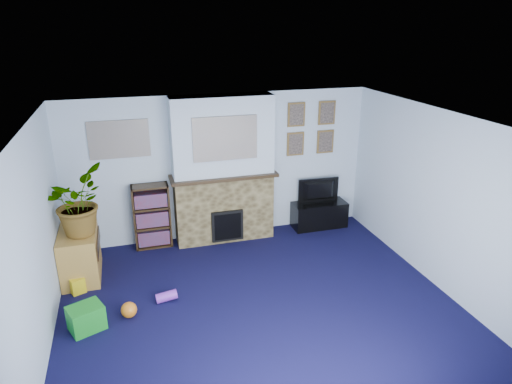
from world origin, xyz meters
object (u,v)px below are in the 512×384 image
object	(u,v)px
television	(320,191)
sideboard	(80,254)
tv_stand	(319,215)
bookshelf	(152,217)

from	to	relation	value
television	sideboard	distance (m)	4.01
tv_stand	sideboard	world-z (taller)	sideboard
bookshelf	tv_stand	bearing A→B (deg)	-1.52
bookshelf	sideboard	distance (m)	1.27
tv_stand	bookshelf	xyz separation A→B (m)	(-2.89, 0.08, 0.28)
television	bookshelf	size ratio (longest dim) A/B	0.70
tv_stand	sideboard	distance (m)	4.00
sideboard	bookshelf	bearing A→B (deg)	32.22
tv_stand	television	size ratio (longest dim) A/B	1.30
television	bookshelf	xyz separation A→B (m)	(-2.89, 0.06, -0.16)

